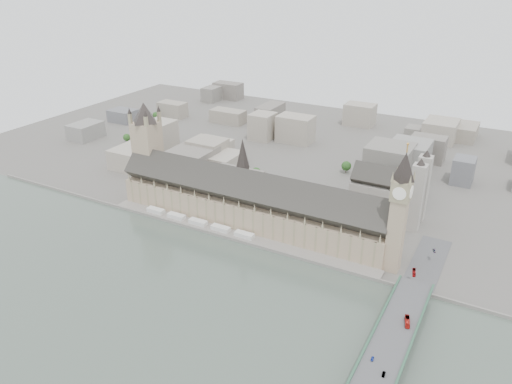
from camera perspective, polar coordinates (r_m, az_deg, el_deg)
The scene contains 18 objects.
ground at distance 457.74m, azimuth -1.99°, elevation -4.67°, with size 900.00×900.00×0.00m, color #595651.
river_thames at distance 352.10m, azimuth -16.31°, elevation -16.18°, with size 600.00×600.00×0.00m, color #4D5A50.
embankment_wall at distance 445.89m, azimuth -2.97°, elevation -5.33°, with size 600.00×1.50×3.00m, color slate.
river_terrace at distance 451.67m, azimuth -2.47°, elevation -4.97°, with size 270.00×15.00×2.00m, color slate.
terrace_tents at distance 470.09m, azimuth -6.64°, elevation -3.43°, with size 118.00×7.00×4.00m.
palace_of_westminster at distance 462.23m, azimuth -0.79°, elevation -1.16°, with size 265.00×40.73×55.44m.
elizabeth_tower at distance 393.41m, azimuth 16.11°, elevation -1.37°, with size 17.00×17.00×107.50m.
victoria_tower at distance 520.56m, azimuth -12.30°, elevation 5.18°, with size 30.00×30.00×100.00m.
central_tower at distance 457.61m, azimuth -1.52°, elevation 3.37°, with size 13.00×13.00×48.00m.
westminster_bridge at distance 339.10m, azimuth 15.06°, elevation -16.71°, with size 25.00×325.00×10.25m, color #474749.
westminster_abbey at distance 489.57m, azimuth 15.04°, elevation -0.21°, with size 68.00×36.00×64.00m.
city_skyline_inland at distance 654.83m, azimuth 8.98°, elevation 6.17°, with size 720.00×360.00×38.00m, color gray, non-canonical shape.
park_trees at distance 504.98m, azimuth 0.47°, elevation -0.72°, with size 110.00×30.00×15.00m, color #224A1A, non-canonical shape.
red_bus_north at distance 400.38m, azimuth 17.61°, elevation -8.75°, with size 2.31×9.88×2.75m, color #B41416.
red_bus_south at distance 350.45m, azimuth 16.90°, elevation -13.97°, with size 2.79×11.94×3.32m, color red.
car_blue at distance 319.93m, azimuth 13.16°, elevation -18.07°, with size 1.53×3.81×1.30m, color navy.
car_silver at distance 312.18m, azimuth 14.38°, elevation -19.52°, with size 1.56×4.47×1.47m, color gray.
car_approach at distance 434.68m, azimuth 19.70°, elevation -6.32°, with size 2.22×5.47×1.59m, color gray.
Camera 1 is at (204.78, -341.74, 225.39)m, focal length 35.00 mm.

